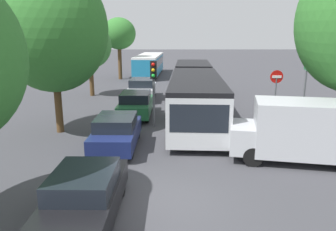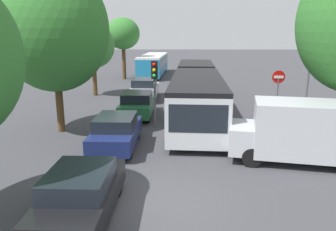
# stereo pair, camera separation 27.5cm
# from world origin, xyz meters

# --- Properties ---
(ground_plane) EXTENTS (200.00, 200.00, 0.00)m
(ground_plane) POSITION_xyz_m (0.00, 0.00, 0.00)
(ground_plane) COLOR #3D3D42
(articulated_bus) EXTENTS (3.62, 17.28, 2.55)m
(articulated_bus) POSITION_xyz_m (1.90, 11.86, 1.47)
(articulated_bus) COLOR silver
(articulated_bus) RESTS_ON ground
(city_bus_rear) EXTENTS (3.12, 11.26, 2.40)m
(city_bus_rear) POSITION_xyz_m (-1.86, 30.14, 1.39)
(city_bus_rear) COLOR teal
(city_bus_rear) RESTS_ON ground
(queued_car_black) EXTENTS (1.73, 3.94, 1.36)m
(queued_car_black) POSITION_xyz_m (-1.95, -1.01, 0.69)
(queued_car_black) COLOR black
(queued_car_black) RESTS_ON ground
(queued_car_navy) EXTENTS (1.78, 4.06, 1.40)m
(queued_car_navy) POSITION_xyz_m (-1.97, 4.53, 0.71)
(queued_car_navy) COLOR navy
(queued_car_navy) RESTS_ON ground
(queued_car_green) EXTENTS (1.84, 4.20, 1.45)m
(queued_car_green) POSITION_xyz_m (-1.65, 10.00, 0.73)
(queued_car_green) COLOR #236638
(queued_car_green) RESTS_ON ground
(queued_car_silver) EXTENTS (1.93, 4.40, 1.52)m
(queued_car_silver) POSITION_xyz_m (-1.67, 15.40, 0.77)
(queued_car_silver) COLOR #B7BABF
(queued_car_silver) RESTS_ON ground
(white_van) EXTENTS (5.29, 2.91, 2.31)m
(white_van) POSITION_xyz_m (5.27, 2.94, 1.24)
(white_van) COLOR #B7BABF
(white_van) RESTS_ON ground
(traffic_light) EXTENTS (0.33, 0.37, 3.40)m
(traffic_light) POSITION_xyz_m (-0.52, 7.87, 2.50)
(traffic_light) COLOR #56595E
(traffic_light) RESTS_ON ground
(no_entry_sign) EXTENTS (0.70, 0.08, 2.82)m
(no_entry_sign) POSITION_xyz_m (6.09, 8.92, 1.88)
(no_entry_sign) COLOR #56595E
(no_entry_sign) RESTS_ON ground
(direction_sign_post) EXTENTS (0.36, 1.38, 3.60)m
(direction_sign_post) POSITION_xyz_m (7.63, 8.81, 2.55)
(direction_sign_post) COLOR #56595E
(direction_sign_post) RESTS_ON ground
(tree_left_mid) EXTENTS (5.10, 5.10, 7.84)m
(tree_left_mid) POSITION_xyz_m (-5.21, 6.97, 4.78)
(tree_left_mid) COLOR #51381E
(tree_left_mid) RESTS_ON ground
(tree_left_far) EXTENTS (3.30, 3.30, 5.58)m
(tree_left_far) POSITION_xyz_m (-5.75, 16.88, 3.76)
(tree_left_far) COLOR #51381E
(tree_left_far) RESTS_ON ground
(tree_left_distant) EXTENTS (3.51, 3.51, 6.44)m
(tree_left_distant) POSITION_xyz_m (-4.83, 26.65, 4.75)
(tree_left_distant) COLOR #51381E
(tree_left_distant) RESTS_ON ground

